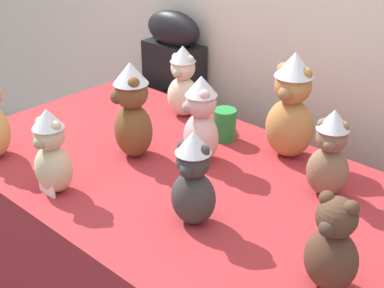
{
  "coord_description": "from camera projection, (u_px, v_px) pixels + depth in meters",
  "views": [
    {
      "loc": [
        0.97,
        -0.8,
        1.6
      ],
      "look_at": [
        0.0,
        0.25,
        0.87
      ],
      "focal_mm": 51.14,
      "sensor_mm": 36.0,
      "label": 1
    }
  ],
  "objects": [
    {
      "name": "teddy_bear_chestnut",
      "position": [
        132.0,
        111.0,
        1.73
      ],
      "size": [
        0.18,
        0.17,
        0.32
      ],
      "rotation": [
        0.0,
        0.0,
        -0.48
      ],
      "color": "brown",
      "rests_on": "display_table"
    },
    {
      "name": "teddy_bear_mocha",
      "position": [
        329.0,
        154.0,
        1.53
      ],
      "size": [
        0.15,
        0.14,
        0.26
      ],
      "rotation": [
        0.0,
        0.0,
        0.42
      ],
      "color": "#7F6047",
      "rests_on": "display_table"
    },
    {
      "name": "teddy_bear_sand",
      "position": [
        51.0,
        152.0,
        1.55
      ],
      "size": [
        0.13,
        0.12,
        0.26
      ],
      "rotation": [
        0.0,
        0.0,
        0.18
      ],
      "color": "#CCB78E",
      "rests_on": "display_table"
    },
    {
      "name": "teddy_bear_caramel",
      "position": [
        291.0,
        107.0,
        1.72
      ],
      "size": [
        0.18,
        0.16,
        0.35
      ],
      "rotation": [
        0.0,
        0.0,
        0.15
      ],
      "color": "#B27A42",
      "rests_on": "display_table"
    },
    {
      "name": "party_cup_green",
      "position": [
        224.0,
        124.0,
        1.88
      ],
      "size": [
        0.08,
        0.08,
        0.11
      ],
      "primitive_type": "cylinder",
      "color": "#238C3D",
      "rests_on": "display_table"
    },
    {
      "name": "teddy_bear_cocoa",
      "position": [
        333.0,
        246.0,
        1.19
      ],
      "size": [
        0.13,
        0.11,
        0.24
      ],
      "rotation": [
        0.0,
        0.0,
        0.03
      ],
      "color": "#4C3323",
      "rests_on": "display_table"
    },
    {
      "name": "instrument_case",
      "position": [
        175.0,
        125.0,
        2.51
      ],
      "size": [
        0.28,
        0.13,
        1.06
      ],
      "rotation": [
        0.0,
        0.0,
        0.02
      ],
      "color": "black",
      "rests_on": "ground_plane"
    },
    {
      "name": "teddy_bear_cream",
      "position": [
        183.0,
        82.0,
        2.03
      ],
      "size": [
        0.14,
        0.13,
        0.27
      ],
      "rotation": [
        0.0,
        0.0,
        0.24
      ],
      "color": "beige",
      "rests_on": "display_table"
    },
    {
      "name": "teddy_bear_blush",
      "position": [
        201.0,
        120.0,
        1.71
      ],
      "size": [
        0.17,
        0.16,
        0.29
      ],
      "rotation": [
        0.0,
        0.0,
        -0.54
      ],
      "color": "beige",
      "rests_on": "display_table"
    },
    {
      "name": "teddy_bear_charcoal",
      "position": [
        193.0,
        180.0,
        1.4
      ],
      "size": [
        0.14,
        0.13,
        0.27
      ],
      "rotation": [
        0.0,
        0.0,
        0.28
      ],
      "color": "#383533",
      "rests_on": "display_table"
    },
    {
      "name": "name_card_front_left",
      "position": [
        47.0,
        187.0,
        1.57
      ],
      "size": [
        0.07,
        0.01,
        0.05
      ],
      "primitive_type": "cube",
      "rotation": [
        0.0,
        0.0,
        0.0
      ],
      "color": "white",
      "rests_on": "display_table"
    },
    {
      "name": "display_table",
      "position": [
        192.0,
        275.0,
        1.83
      ],
      "size": [
        1.67,
        0.87,
        0.75
      ],
      "primitive_type": "cube",
      "color": "maroon",
      "rests_on": "ground_plane"
    }
  ]
}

